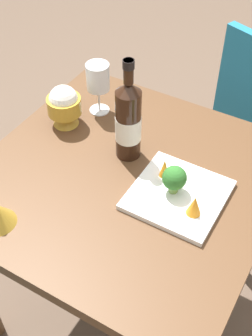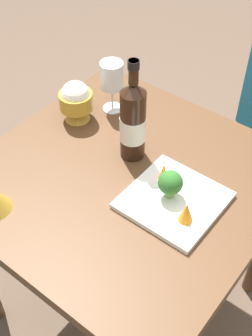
{
  "view_description": "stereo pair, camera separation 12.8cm",
  "coord_description": "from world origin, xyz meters",
  "px_view_note": "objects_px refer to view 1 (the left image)",
  "views": [
    {
      "loc": [
        -0.46,
        0.79,
        1.66
      ],
      "look_at": [
        0.0,
        0.0,
        0.75
      ],
      "focal_mm": 47.87,
      "sensor_mm": 36.0,
      "label": 1
    },
    {
      "loc": [
        -0.57,
        0.72,
        1.66
      ],
      "look_at": [
        0.0,
        0.0,
        0.75
      ],
      "focal_mm": 47.87,
      "sensor_mm": 36.0,
      "label": 2
    }
  ],
  "objects_px": {
    "wine_glass": "(98,78)",
    "broccoli_floret": "(175,178)",
    "serving_plate": "(177,196)",
    "carrot_garnish_right": "(164,168)",
    "rice_bowl": "(64,105)",
    "wine_bottle": "(128,121)",
    "carrot_garnish_left": "(194,205)"
  },
  "relations": [
    {
      "from": "wine_bottle",
      "to": "carrot_garnish_right",
      "type": "height_order",
      "value": "wine_bottle"
    },
    {
      "from": "broccoli_floret",
      "to": "carrot_garnish_left",
      "type": "bearing_deg",
      "value": 149.58
    },
    {
      "from": "wine_glass",
      "to": "serving_plate",
      "type": "height_order",
      "value": "wine_glass"
    },
    {
      "from": "rice_bowl",
      "to": "serving_plate",
      "type": "xyz_separation_m",
      "value": [
        -0.46,
        0.11,
        -0.07
      ]
    },
    {
      "from": "carrot_garnish_left",
      "to": "carrot_garnish_right",
      "type": "distance_m",
      "value": 0.16
    },
    {
      "from": "broccoli_floret",
      "to": "carrot_garnish_right",
      "type": "bearing_deg",
      "value": -37.34
    },
    {
      "from": "carrot_garnish_left",
      "to": "wine_bottle",
      "type": "bearing_deg",
      "value": -25.12
    },
    {
      "from": "wine_glass",
      "to": "carrot_garnish_left",
      "type": "bearing_deg",
      "value": 150.23
    },
    {
      "from": "broccoli_floret",
      "to": "carrot_garnish_right",
      "type": "relative_size",
      "value": 1.42
    },
    {
      "from": "rice_bowl",
      "to": "carrot_garnish_right",
      "type": "relative_size",
      "value": 2.34
    },
    {
      "from": "serving_plate",
      "to": "broccoli_floret",
      "type": "relative_size",
      "value": 2.92
    },
    {
      "from": "wine_bottle",
      "to": "carrot_garnish_right",
      "type": "xyz_separation_m",
      "value": [
        -0.14,
        0.04,
        -0.08
      ]
    },
    {
      "from": "wine_bottle",
      "to": "carrot_garnish_left",
      "type": "height_order",
      "value": "wine_bottle"
    },
    {
      "from": "carrot_garnish_right",
      "to": "wine_glass",
      "type": "bearing_deg",
      "value": -28.38
    },
    {
      "from": "wine_bottle",
      "to": "broccoli_floret",
      "type": "distance_m",
      "value": 0.22
    },
    {
      "from": "serving_plate",
      "to": "broccoli_floret",
      "type": "height_order",
      "value": "broccoli_floret"
    },
    {
      "from": "serving_plate",
      "to": "broccoli_floret",
      "type": "distance_m",
      "value": 0.06
    },
    {
      "from": "wine_glass",
      "to": "carrot_garnish_left",
      "type": "relative_size",
      "value": 2.94
    },
    {
      "from": "rice_bowl",
      "to": "wine_bottle",
      "type": "bearing_deg",
      "value": 174.41
    },
    {
      "from": "broccoli_floret",
      "to": "carrot_garnish_right",
      "type": "xyz_separation_m",
      "value": [
        0.05,
        -0.04,
        -0.02
      ]
    },
    {
      "from": "wine_glass",
      "to": "broccoli_floret",
      "type": "bearing_deg",
      "value": 150.37
    },
    {
      "from": "carrot_garnish_left",
      "to": "wine_glass",
      "type": "bearing_deg",
      "value": -29.77
    },
    {
      "from": "rice_bowl",
      "to": "serving_plate",
      "type": "height_order",
      "value": "rice_bowl"
    },
    {
      "from": "carrot_garnish_right",
      "to": "serving_plate",
      "type": "bearing_deg",
      "value": 145.3
    },
    {
      "from": "wine_glass",
      "to": "rice_bowl",
      "type": "distance_m",
      "value": 0.14
    },
    {
      "from": "wine_glass",
      "to": "broccoli_floret",
      "type": "xyz_separation_m",
      "value": [
        -0.39,
        0.22,
        -0.06
      ]
    },
    {
      "from": "rice_bowl",
      "to": "carrot_garnish_left",
      "type": "height_order",
      "value": "rice_bowl"
    },
    {
      "from": "serving_plate",
      "to": "carrot_garnish_right",
      "type": "distance_m",
      "value": 0.09
    },
    {
      "from": "broccoli_floret",
      "to": "carrot_garnish_left",
      "type": "height_order",
      "value": "broccoli_floret"
    },
    {
      "from": "rice_bowl",
      "to": "carrot_garnish_right",
      "type": "height_order",
      "value": "rice_bowl"
    },
    {
      "from": "rice_bowl",
      "to": "broccoli_floret",
      "type": "bearing_deg",
      "value": 166.62
    },
    {
      "from": "wine_bottle",
      "to": "broccoli_floret",
      "type": "xyz_separation_m",
      "value": [
        -0.19,
        0.08,
        -0.06
      ]
    }
  ]
}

